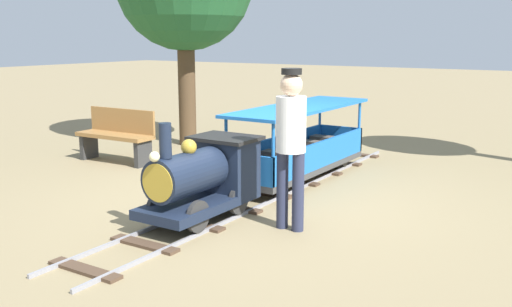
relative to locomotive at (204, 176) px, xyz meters
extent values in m
plane|color=#8C7A56|center=(0.00, -0.98, -0.48)|extent=(60.00, 60.00, 0.00)
cube|color=gray|center=(-0.26, -1.20, -0.46)|extent=(0.03, 6.40, 0.04)
cube|color=gray|center=(0.26, -1.20, -0.46)|extent=(0.03, 6.40, 0.04)
cube|color=#4C3828|center=(0.00, -4.05, -0.47)|extent=(0.76, 0.14, 0.03)
cube|color=#4C3828|center=(0.00, -3.34, -0.47)|extent=(0.76, 0.14, 0.03)
cube|color=#4C3828|center=(0.00, -2.63, -0.47)|extent=(0.76, 0.14, 0.03)
cube|color=#4C3828|center=(0.00, -1.92, -0.47)|extent=(0.76, 0.14, 0.03)
cube|color=#4C3828|center=(0.00, -1.20, -0.47)|extent=(0.76, 0.14, 0.03)
cube|color=#4C3828|center=(0.00, -0.49, -0.47)|extent=(0.76, 0.14, 0.03)
cube|color=#4C3828|center=(0.00, 0.22, -0.47)|extent=(0.76, 0.14, 0.03)
cube|color=#4C3828|center=(0.00, 0.93, -0.47)|extent=(0.76, 0.14, 0.03)
cube|color=#4C3828|center=(0.00, 1.64, -0.47)|extent=(0.76, 0.14, 0.03)
cube|color=#192338|center=(0.00, 0.10, -0.27)|extent=(0.64, 1.40, 0.10)
cylinder|color=#192338|center=(0.00, 0.30, 0.08)|extent=(0.44, 0.85, 0.44)
cylinder|color=#B7932D|center=(0.00, 0.72, 0.08)|extent=(0.37, 0.02, 0.37)
cylinder|color=#192338|center=(0.00, 0.59, 0.47)|extent=(0.12, 0.12, 0.34)
sphere|color=#B7932D|center=(0.00, 0.25, 0.35)|extent=(0.16, 0.16, 0.16)
cube|color=#192338|center=(0.00, -0.38, 0.05)|extent=(0.64, 0.45, 0.55)
cube|color=black|center=(0.00, -0.38, 0.35)|extent=(0.72, 0.53, 0.04)
sphere|color=#F2EAB2|center=(0.00, 0.75, 0.34)|extent=(0.10, 0.10, 0.10)
cylinder|color=#2D2D2D|center=(-0.26, 0.45, -0.28)|extent=(0.05, 0.32, 0.32)
cylinder|color=#2D2D2D|center=(0.26, 0.45, -0.28)|extent=(0.05, 0.32, 0.32)
cylinder|color=#2D2D2D|center=(-0.26, -0.25, -0.28)|extent=(0.05, 0.32, 0.32)
cylinder|color=#2D2D2D|center=(0.26, -0.25, -0.28)|extent=(0.05, 0.32, 0.32)
cube|color=#3F3F3F|center=(0.00, -2.10, -0.30)|extent=(0.72, 2.60, 0.08)
cube|color=blue|center=(-0.34, -2.10, -0.09)|extent=(0.04, 2.60, 0.35)
cube|color=blue|center=(0.34, -2.10, -0.09)|extent=(0.04, 2.60, 0.35)
cube|color=blue|center=(0.00, -0.82, -0.09)|extent=(0.72, 0.04, 0.35)
cube|color=blue|center=(0.00, -3.38, -0.09)|extent=(0.72, 0.04, 0.35)
cylinder|color=blue|center=(-0.33, -0.85, 0.11)|extent=(0.04, 0.04, 0.75)
cylinder|color=blue|center=(0.33, -0.85, 0.11)|extent=(0.04, 0.04, 0.75)
cylinder|color=blue|center=(-0.33, -3.35, 0.11)|extent=(0.04, 0.04, 0.75)
cylinder|color=blue|center=(0.33, -3.35, 0.11)|extent=(0.04, 0.04, 0.75)
cube|color=blue|center=(0.00, -2.10, 0.51)|extent=(0.82, 2.70, 0.04)
cube|color=brown|center=(0.00, -3.02, -0.14)|extent=(0.56, 0.20, 0.24)
cube|color=brown|center=(0.00, -2.56, -0.14)|extent=(0.56, 0.20, 0.24)
cube|color=brown|center=(0.00, -2.10, -0.14)|extent=(0.56, 0.20, 0.24)
cube|color=brown|center=(0.00, -1.64, -0.14)|extent=(0.56, 0.20, 0.24)
cube|color=brown|center=(0.00, -1.18, -0.14)|extent=(0.56, 0.20, 0.24)
cylinder|color=#262626|center=(-0.26, -1.19, -0.32)|extent=(0.04, 0.24, 0.24)
cylinder|color=#262626|center=(0.26, -1.19, -0.32)|extent=(0.04, 0.24, 0.24)
cylinder|color=#262626|center=(-0.26, -3.01, -0.32)|extent=(0.04, 0.24, 0.24)
cylinder|color=#262626|center=(0.26, -3.01, -0.32)|extent=(0.04, 0.24, 0.24)
cylinder|color=#282D47|center=(-1.00, -0.22, -0.08)|extent=(0.12, 0.12, 0.80)
cylinder|color=#282D47|center=(-0.82, -0.22, -0.08)|extent=(0.12, 0.12, 0.80)
cylinder|color=white|center=(-0.91, -0.22, 0.59)|extent=(0.30, 0.30, 0.55)
sphere|color=beige|center=(-0.91, -0.22, 0.98)|extent=(0.22, 0.22, 0.22)
cylinder|color=black|center=(-0.91, -0.22, 1.11)|extent=(0.20, 0.20, 0.06)
cube|color=olive|center=(2.93, -1.53, -0.06)|extent=(1.31, 0.44, 0.06)
cube|color=olive|center=(2.94, -1.71, 0.14)|extent=(1.30, 0.08, 0.40)
cube|color=#333333|center=(2.36, -1.55, -0.27)|extent=(0.09, 0.32, 0.42)
cube|color=#333333|center=(3.50, -1.51, -0.27)|extent=(0.09, 0.32, 0.42)
cylinder|color=#4C3823|center=(2.95, -3.33, 0.53)|extent=(0.31, 0.31, 2.02)
camera|label=1|loc=(-3.64, 4.66, 1.44)|focal=40.48mm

